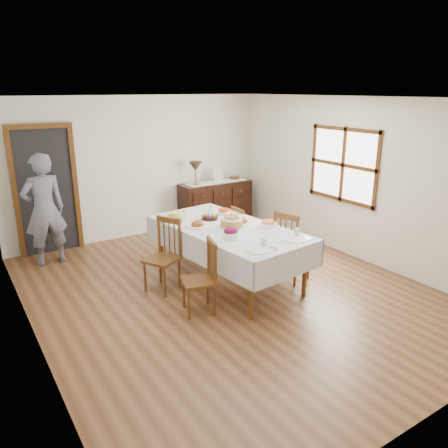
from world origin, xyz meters
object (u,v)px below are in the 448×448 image
chair_left_far (164,254)px  person (44,206)px  sideboard (216,204)px  chair_left_near (202,277)px  dining_table (228,233)px  table_lamp (195,167)px  chair_right_near (291,246)px  chair_right_far (244,233)px

chair_left_far → person: 2.22m
chair_left_far → person: person is taller
sideboard → chair_left_far: bearing=-135.3°
chair_left_near → dining_table: bearing=143.4°
chair_left_near → table_lamp: bearing=167.9°
dining_table → chair_left_near: size_ratio=2.71×
chair_right_near → person: person is taller
dining_table → person: 2.96m
chair_left_far → person: bearing=-174.8°
chair_right_far → sideboard: 1.98m
chair_right_near → sideboard: chair_right_near is taller
sideboard → table_lamp: (-0.46, -0.02, 0.80)m
chair_left_near → chair_left_far: 0.88m
chair_right_far → sideboard: size_ratio=0.60×
chair_left_far → table_lamp: bearing=114.3°
chair_left_far → chair_right_far: size_ratio=1.13×
chair_left_far → sideboard: bearing=107.7°
chair_left_far → person: size_ratio=0.53×
chair_right_far → table_lamp: bearing=-3.5°
sideboard → table_lamp: table_lamp is taller
chair_right_far → chair_right_near: bearing=-173.2°
chair_left_near → chair_right_far: bearing=144.7°
chair_left_near → sideboard: (2.08, 3.04, -0.03)m
person → sideboard: bearing=180.0°
dining_table → sideboard: bearing=55.4°
dining_table → table_lamp: table_lamp is taller
chair_left_near → chair_right_near: size_ratio=0.90×
person → table_lamp: size_ratio=4.15×
chair_left_far → chair_right_near: bearing=38.7°
dining_table → sideboard: (1.32, 2.46, -0.29)m
person → chair_right_near: bearing=131.9°
chair_right_near → sideboard: (0.53, 2.91, -0.08)m
chair_left_near → person: bearing=-138.9°
table_lamp → sideboard: bearing=2.2°
chair_left_near → sideboard: chair_left_near is taller
chair_left_near → table_lamp: 3.51m
chair_left_far → table_lamp: table_lamp is taller
chair_right_near → chair_right_far: 1.05m
chair_right_near → sideboard: size_ratio=0.70×
chair_right_near → chair_right_far: (-0.10, 1.04, -0.08)m
chair_right_far → person: 3.18m
chair_right_far → table_lamp: table_lamp is taller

